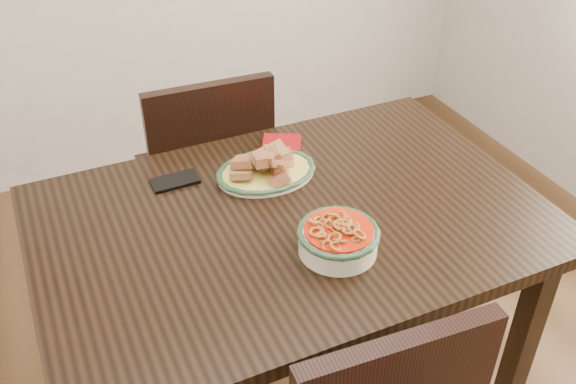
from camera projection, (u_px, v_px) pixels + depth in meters
name	position (u px, v px, depth m)	size (l,w,h in m)	color
dining_table	(291.00, 241.00, 1.71)	(1.30, 0.87, 0.75)	black
chair_far	(207.00, 172.00, 2.27)	(0.44, 0.44, 0.89)	black
fish_plate	(266.00, 162.00, 1.78)	(0.28, 0.22, 0.11)	beige
noodle_bowl	(338.00, 237.00, 1.52)	(0.20, 0.20, 0.08)	#F1E9CB
smartphone	(175.00, 181.00, 1.77)	(0.13, 0.07, 0.01)	black
napkin	(282.00, 143.00, 1.94)	(0.11, 0.10, 0.01)	maroon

